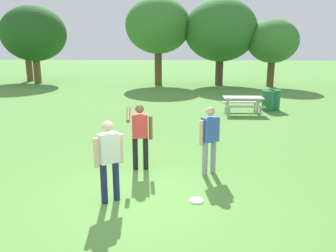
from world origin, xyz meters
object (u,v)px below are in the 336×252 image
at_px(picnic_table_near, 243,102).
at_px(person_thrower, 210,136).
at_px(person_bystander, 140,132).
at_px(tree_broad_center, 34,34).
at_px(tree_far_right, 158,26).
at_px(trash_can_further_along, 268,100).
at_px(frisbee, 196,200).
at_px(tree_tall_left, 26,31).
at_px(tree_back_left, 273,41).
at_px(trash_can_beside_table, 274,100).
at_px(person_catcher, 109,156).
at_px(tree_slender_mid, 221,30).

bearing_deg(picnic_table_near, person_thrower, -105.12).
bearing_deg(picnic_table_near, person_bystander, -117.34).
height_order(tree_broad_center, tree_far_right, tree_far_right).
bearing_deg(trash_can_further_along, frisbee, -110.65).
height_order(tree_tall_left, tree_far_right, tree_far_right).
height_order(person_thrower, picnic_table_near, person_thrower).
distance_m(tree_broad_center, tree_back_left, 17.95).
height_order(trash_can_beside_table, trash_can_further_along, same).
distance_m(person_catcher, tree_broad_center, 22.86).
distance_m(tree_tall_left, tree_slender_mid, 15.71).
bearing_deg(tree_slender_mid, tree_tall_left, 172.82).
bearing_deg(person_catcher, person_thrower, 37.60).
bearing_deg(trash_can_further_along, tree_back_left, 76.08).
distance_m(picnic_table_near, tree_far_right, 12.47).
bearing_deg(tree_slender_mid, trash_can_beside_table, -80.61).
relative_size(person_thrower, person_catcher, 1.00).
xyz_separation_m(frisbee, tree_back_left, (5.91, 18.87, 3.20)).
xyz_separation_m(tree_broad_center, tree_back_left, (17.90, -1.26, -0.58)).
bearing_deg(tree_broad_center, trash_can_beside_table, -33.18).
height_order(person_bystander, tree_tall_left, tree_tall_left).
relative_size(person_catcher, tree_slender_mid, 0.26).
bearing_deg(person_bystander, person_catcher, -101.56).
height_order(person_catcher, trash_can_further_along, person_catcher).
height_order(person_bystander, trash_can_further_along, person_bystander).
bearing_deg(picnic_table_near, person_catcher, -114.40).
height_order(trash_can_beside_table, tree_tall_left, tree_tall_left).
bearing_deg(trash_can_further_along, person_thrower, -111.98).
bearing_deg(tree_broad_center, tree_back_left, -4.01).
distance_m(tree_far_right, tree_slender_mid, 4.63).
relative_size(trash_can_beside_table, tree_slender_mid, 0.15).
height_order(frisbee, tree_back_left, tree_back_left).
height_order(person_thrower, trash_can_beside_table, person_thrower).
relative_size(person_catcher, picnic_table_near, 0.95).
distance_m(person_thrower, trash_can_beside_table, 9.00).
relative_size(person_thrower, picnic_table_near, 0.95).
bearing_deg(person_catcher, tree_far_right, 91.87).
relative_size(frisbee, tree_back_left, 0.06).
xyz_separation_m(person_catcher, tree_back_left, (7.61, 18.96, 2.27)).
bearing_deg(person_bystander, tree_slender_mid, 78.67).
distance_m(frisbee, tree_back_left, 20.03).
bearing_deg(person_thrower, tree_tall_left, 124.11).
bearing_deg(person_bystander, tree_broad_center, 120.02).
xyz_separation_m(person_catcher, person_bystander, (0.37, 1.79, 0.02)).
bearing_deg(tree_broad_center, person_bystander, -59.98).
height_order(frisbee, tree_slender_mid, tree_slender_mid).
distance_m(person_bystander, tree_slender_mid, 18.59).
xyz_separation_m(trash_can_further_along, tree_broad_center, (-15.60, 10.54, 3.32)).
bearing_deg(picnic_table_near, tree_broad_center, 141.40).
distance_m(tree_broad_center, tree_far_right, 9.66).
bearing_deg(tree_slender_mid, tree_back_left, -12.58).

